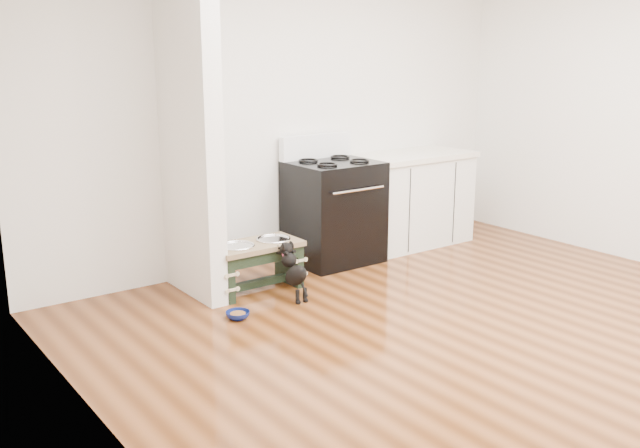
{
  "coord_description": "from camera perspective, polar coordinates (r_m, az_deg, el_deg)",
  "views": [
    {
      "loc": [
        -3.59,
        -2.85,
        1.92
      ],
      "look_at": [
        -0.4,
        1.48,
        0.58
      ],
      "focal_mm": 40.0,
      "sensor_mm": 36.0,
      "label": 1
    }
  ],
  "objects": [
    {
      "name": "cabinet_run",
      "position": [
        7.11,
        7.27,
        1.99
      ],
      "size": [
        1.24,
        0.64,
        0.91
      ],
      "color": "silver",
      "rests_on": "ground"
    },
    {
      "name": "partition_wall",
      "position": [
        5.53,
        -10.42,
        7.87
      ],
      "size": [
        0.15,
        0.8,
        2.7
      ],
      "primitive_type": "cube",
      "color": "silver",
      "rests_on": "ground"
    },
    {
      "name": "floor_bowl",
      "position": [
        5.24,
        -6.59,
        -7.24
      ],
      "size": [
        0.2,
        0.2,
        0.05
      ],
      "rotation": [
        0.0,
        0.0,
        -0.13
      ],
      "color": "#0C1857",
      "rests_on": "ground"
    },
    {
      "name": "ground",
      "position": [
        4.96,
        14.18,
        -9.2
      ],
      "size": [
        5.0,
        5.0,
        0.0
      ],
      "primitive_type": "plane",
      "color": "#48230C",
      "rests_on": "ground"
    },
    {
      "name": "puppy",
      "position": [
        5.54,
        -2.16,
        -3.63
      ],
      "size": [
        0.13,
        0.37,
        0.44
      ],
      "color": "black",
      "rests_on": "ground"
    },
    {
      "name": "oven_range",
      "position": [
        6.47,
        1.08,
        1.12
      ],
      "size": [
        0.76,
        0.69,
        1.14
      ],
      "color": "black",
      "rests_on": "ground"
    },
    {
      "name": "room_shell",
      "position": [
        4.59,
        15.39,
        9.77
      ],
      "size": [
        5.0,
        5.0,
        5.0
      ],
      "color": "silver",
      "rests_on": "ground"
    },
    {
      "name": "dog_feeder",
      "position": [
        5.73,
        -5.13,
        -2.64
      ],
      "size": [
        0.73,
        0.39,
        0.41
      ],
      "color": "black",
      "rests_on": "ground"
    }
  ]
}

